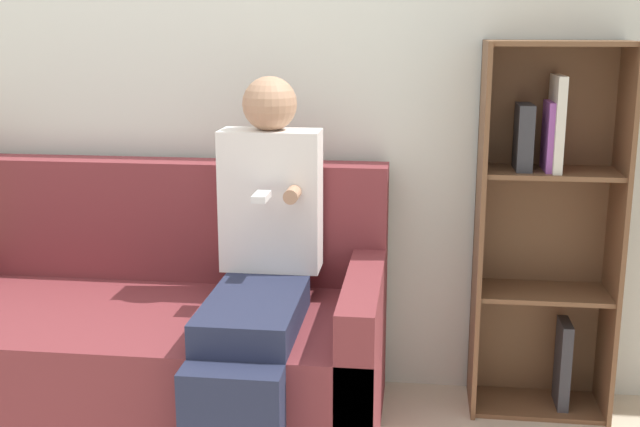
# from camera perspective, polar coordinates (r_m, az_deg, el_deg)

# --- Properties ---
(back_wall) EXTENTS (10.00, 0.06, 2.55)m
(back_wall) POSITION_cam_1_polar(r_m,az_deg,el_deg) (3.35, -8.96, 9.42)
(back_wall) COLOR silver
(back_wall) RESTS_ON ground_plane
(couch) EXTENTS (2.14, 0.90, 0.96)m
(couch) POSITION_cam_1_polar(r_m,az_deg,el_deg) (3.21, -15.31, -8.72)
(couch) COLOR maroon
(couch) RESTS_ON ground_plane
(adult_seated) EXTENTS (0.37, 0.85, 1.31)m
(adult_seated) POSITION_cam_1_polar(r_m,az_deg,el_deg) (2.81, -4.36, -3.77)
(adult_seated) COLOR #232842
(adult_seated) RESTS_ON ground_plane
(bookshelf) EXTENTS (0.53, 0.29, 1.44)m
(bookshelf) POSITION_cam_1_polar(r_m,az_deg,el_deg) (3.19, 15.75, -0.53)
(bookshelf) COLOR brown
(bookshelf) RESTS_ON ground_plane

